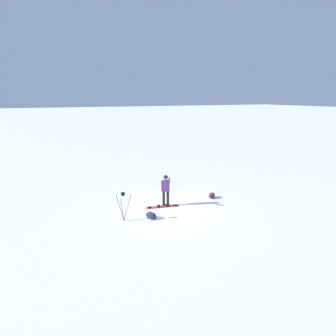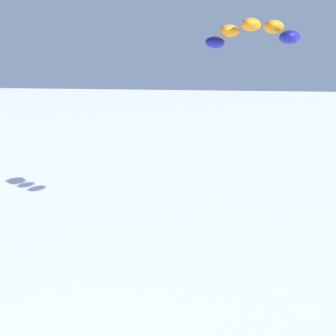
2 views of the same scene
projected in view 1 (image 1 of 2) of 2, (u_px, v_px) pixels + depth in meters
ground_plane at (168, 209)px, 14.35m from camera, size 300.00×300.00×0.00m
snowboarder at (166, 187)px, 14.51m from camera, size 0.76×0.47×1.72m
snowboard at (163, 206)px, 14.59m from camera, size 0.62×1.77×0.10m
gear_bag_large at (212, 195)px, 15.83m from camera, size 0.53×0.59×0.29m
camera_tripod at (123, 201)px, 12.70m from camera, size 0.67×0.67×1.42m
gear_bag_small at (151, 216)px, 13.17m from camera, size 0.69×0.58×0.29m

